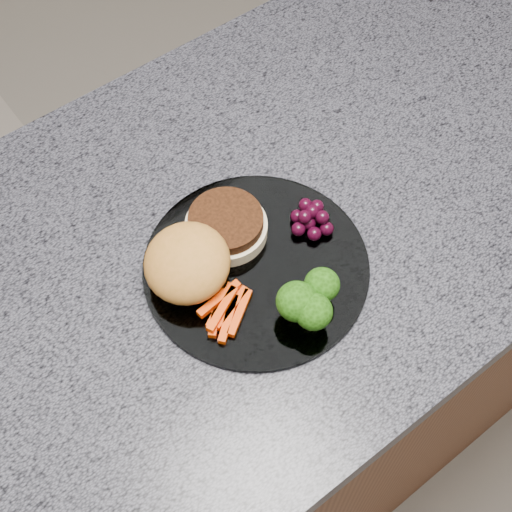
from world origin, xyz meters
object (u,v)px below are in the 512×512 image
(plate, at_px, (256,267))
(burger, at_px, (202,251))
(grape_bunch, at_px, (312,218))
(island_cabinet, at_px, (269,359))

(plate, relative_size, burger, 1.32)
(grape_bunch, bearing_deg, island_cabinet, 103.78)
(plate, distance_m, burger, 0.07)
(island_cabinet, xyz_separation_m, burger, (-0.12, -0.02, 0.50))
(island_cabinet, distance_m, grape_bunch, 0.49)
(plate, relative_size, grape_bunch, 5.02)
(plate, bearing_deg, island_cabinet, 38.00)
(island_cabinet, xyz_separation_m, plate, (-0.07, -0.06, 0.47))
(plate, distance_m, grape_bunch, 0.09)
(burger, bearing_deg, plate, -65.50)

